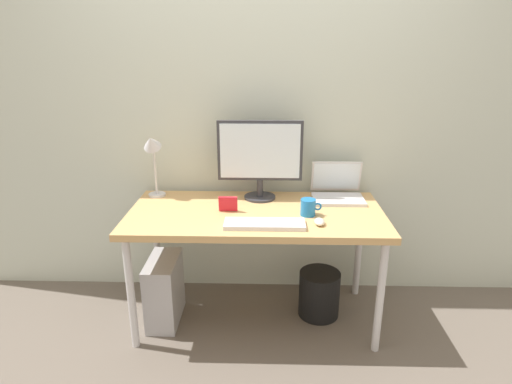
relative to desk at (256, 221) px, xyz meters
The scene contains 12 objects.
ground_plane 0.67m from the desk, ahead, with size 6.00×6.00×0.00m, color #665B51.
back_wall 0.76m from the desk, 90.00° to the left, with size 4.40×0.04×2.60m, color silver.
desk is the anchor object (origin of this frame).
monitor 0.41m from the desk, 85.39° to the left, with size 0.53×0.20×0.50m.
laptop 0.58m from the desk, 25.69° to the left, with size 0.32×0.27×0.23m.
desk_lamp 0.78m from the desk, 160.65° to the left, with size 0.11×0.16×0.43m.
keyboard 0.24m from the desk, 76.58° to the right, with size 0.44×0.14×0.02m, color silver.
mouse 0.41m from the desk, 28.56° to the right, with size 0.06×0.09×0.03m, color silver.
coffee_mug 0.33m from the desk, 10.29° to the right, with size 0.12×0.09×0.10m.
photo_frame 0.20m from the desk, behind, with size 0.11×0.02×0.09m, color red.
computer_tower 0.74m from the desk, behind, with size 0.18×0.36×0.42m, color #B2B2B7.
wastebasket 0.66m from the desk, ahead, with size 0.26×0.26×0.30m, color black.
Camera 1 is at (0.06, -2.40, 1.67)m, focal length 30.51 mm.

